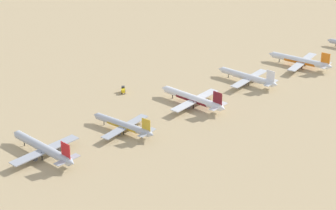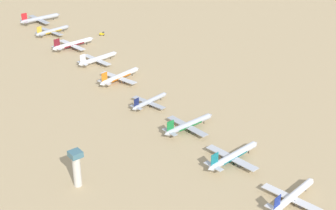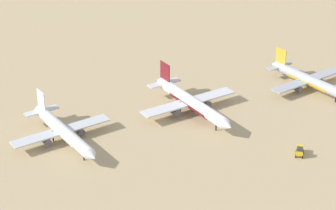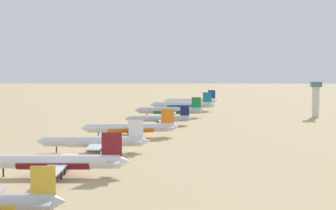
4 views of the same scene
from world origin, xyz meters
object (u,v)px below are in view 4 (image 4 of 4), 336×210
(parked_jet_6, at_px, (55,162))
(parked_jet_1, at_px, (183,105))
(parked_jet_2, at_px, (170,111))
(parked_jet_5, at_px, (94,142))
(control_tower, at_px, (316,97))
(parked_jet_4, at_px, (131,128))
(parked_jet_3, at_px, (160,119))
(parked_jet_0, at_px, (192,101))

(parked_jet_6, bearing_deg, parked_jet_1, -95.51)
(parked_jet_2, relative_size, parked_jet_5, 1.01)
(parked_jet_1, xyz_separation_m, parked_jet_2, (5.26, 50.80, -0.20))
(parked_jet_1, xyz_separation_m, control_tower, (-91.94, 39.72, 8.86))
(parked_jet_1, bearing_deg, control_tower, 156.64)
(parked_jet_6, height_order, control_tower, control_tower)
(parked_jet_1, distance_m, control_tower, 100.54)
(control_tower, bearing_deg, parked_jet_4, 47.37)
(parked_jet_3, height_order, parked_jet_5, parked_jet_5)
(parked_jet_6, bearing_deg, control_tower, -118.23)
(parked_jet_4, relative_size, control_tower, 2.02)
(parked_jet_3, height_order, control_tower, control_tower)
(parked_jet_0, height_order, parked_jet_1, parked_jet_1)
(parked_jet_0, distance_m, parked_jet_6, 310.48)
(parked_jet_1, xyz_separation_m, parked_jet_3, (6.98, 100.67, -0.84))
(parked_jet_2, distance_m, parked_jet_4, 105.88)
(parked_jet_0, xyz_separation_m, parked_jet_1, (3.89, 51.95, 0.24))
(parked_jet_4, xyz_separation_m, parked_jet_5, (7.82, 49.39, -0.20))
(parked_jet_2, xyz_separation_m, parked_jet_3, (1.72, 49.87, -0.64))
(parked_jet_4, bearing_deg, control_tower, -132.63)
(parked_jet_0, xyz_separation_m, control_tower, (-88.05, 91.67, 9.10))
(parked_jet_4, relative_size, parked_jet_6, 0.96)
(parked_jet_2, relative_size, control_tower, 1.97)
(parked_jet_4, bearing_deg, parked_jet_6, 84.62)
(parked_jet_1, distance_m, parked_jet_6, 258.39)
(parked_jet_4, bearing_deg, parked_jet_5, 81.00)
(parked_jet_0, height_order, parked_jet_4, parked_jet_4)
(parked_jet_1, distance_m, parked_jet_3, 100.91)
(parked_jet_3, xyz_separation_m, parked_jet_5, (16.13, 104.93, 0.59))
(parked_jet_0, distance_m, parked_jet_4, 209.04)
(parked_jet_1, height_order, parked_jet_5, parked_jet_1)
(parked_jet_6, xyz_separation_m, control_tower, (-116.74, -217.48, 8.75))
(parked_jet_5, height_order, control_tower, control_tower)
(parked_jet_1, distance_m, parked_jet_2, 51.07)
(parked_jet_3, xyz_separation_m, parked_jet_4, (8.31, 55.53, 0.78))
(parked_jet_5, xyz_separation_m, control_tower, (-115.05, -165.88, 9.12))
(parked_jet_2, bearing_deg, parked_jet_1, -95.91)
(parked_jet_2, relative_size, parked_jet_3, 1.18)
(parked_jet_2, height_order, parked_jet_6, parked_jet_6)
(parked_jet_0, relative_size, parked_jet_4, 0.96)
(parked_jet_3, bearing_deg, parked_jet_0, -94.07)
(parked_jet_1, relative_size, parked_jet_2, 1.04)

